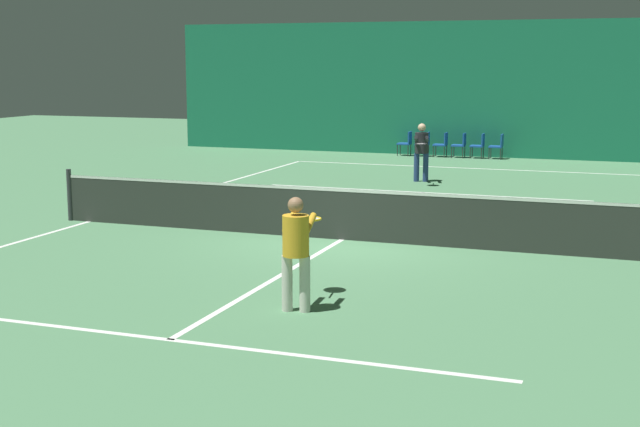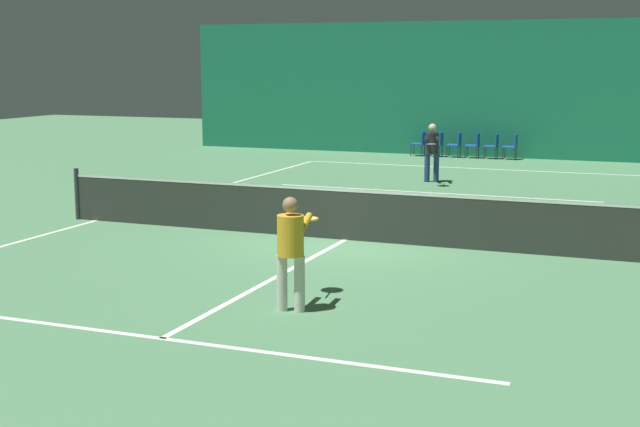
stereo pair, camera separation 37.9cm
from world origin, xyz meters
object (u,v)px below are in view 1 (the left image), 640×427
object	(u,v)px
courtside_chair_5	(498,145)
tennis_net	(342,213)
courtside_chair_3	(461,143)
courtside_chair_0	(406,142)
courtside_chair_2	(442,143)
player_near	(297,244)
courtside_chair_1	(424,142)
player_far	(421,148)
courtside_chair_4	(479,144)

from	to	relation	value
courtside_chair_5	tennis_net	bearing A→B (deg)	-2.12
tennis_net	courtside_chair_3	size ratio (longest dim) A/B	14.29
courtside_chair_0	courtside_chair_2	size ratio (longest dim) A/B	1.00
tennis_net	player_near	distance (m)	4.80
tennis_net	courtside_chair_3	xyz separation A→B (m)	(-0.73, 14.86, -0.03)
player_near	courtside_chair_0	bearing A→B (deg)	1.15
player_near	courtside_chair_5	bearing A→B (deg)	-8.07
courtside_chair_1	courtside_chair_3	xyz separation A→B (m)	(1.27, 0.00, 0.00)
tennis_net	player_far	distance (m)	8.39
player_far	courtside_chair_5	bearing A→B (deg)	157.92
player_near	courtside_chair_4	size ratio (longest dim) A/B	1.82
courtside_chair_2	player_far	bearing A→B (deg)	7.27
tennis_net	courtside_chair_2	distance (m)	14.92
courtside_chair_3	courtside_chair_5	bearing A→B (deg)	90.00
courtside_chair_1	player_near	bearing A→B (deg)	8.58
tennis_net	courtside_chair_2	xyz separation A→B (m)	(-1.36, 14.86, -0.03)
player_near	courtside_chair_5	xyz separation A→B (m)	(-0.40, 19.55, -0.41)
tennis_net	courtside_chair_2	bearing A→B (deg)	95.24
tennis_net	courtside_chair_0	xyz separation A→B (m)	(-2.64, 14.86, -0.03)
tennis_net	courtside_chair_5	size ratio (longest dim) A/B	14.29
courtside_chair_5	courtside_chair_1	bearing A→B (deg)	-90.00
player_far	player_near	bearing A→B (deg)	-6.15
courtside_chair_1	courtside_chair_2	distance (m)	0.64
courtside_chair_0	courtside_chair_4	world-z (taller)	same
player_far	courtside_chair_3	bearing A→B (deg)	169.07
courtside_chair_0	courtside_chair_5	bearing A→B (deg)	90.00
player_far	courtside_chair_4	distance (m)	6.53
courtside_chair_0	courtside_chair_5	xyz separation A→B (m)	(3.19, 0.00, 0.00)
player_near	player_far	xyz separation A→B (m)	(-1.48, 13.05, 0.04)
tennis_net	courtside_chair_0	size ratio (longest dim) A/B	14.29
courtside_chair_3	courtside_chair_5	world-z (taller)	same
courtside_chair_1	courtside_chair_3	size ratio (longest dim) A/B	1.00
tennis_net	player_far	size ratio (longest dim) A/B	7.54
tennis_net	courtside_chair_0	distance (m)	15.09
player_near	courtside_chair_5	world-z (taller)	player_near
courtside_chair_0	courtside_chair_2	bearing A→B (deg)	90.00
player_near	courtside_chair_3	size ratio (longest dim) A/B	1.82
courtside_chair_0	courtside_chair_3	xyz separation A→B (m)	(1.91, 0.00, 0.00)
player_near	courtside_chair_0	world-z (taller)	player_near
courtside_chair_2	courtside_chair_1	bearing A→B (deg)	-90.00
tennis_net	courtside_chair_4	xyz separation A→B (m)	(-0.09, 14.86, -0.03)
tennis_net	courtside_chair_4	size ratio (longest dim) A/B	14.29
courtside_chair_3	courtside_chair_4	bearing A→B (deg)	90.00
tennis_net	courtside_chair_1	world-z (taller)	tennis_net
courtside_chair_3	courtside_chair_5	distance (m)	1.27
courtside_chair_3	courtside_chair_4	distance (m)	0.64
courtside_chair_3	courtside_chair_0	bearing A→B (deg)	-90.00
player_near	courtside_chair_3	bearing A→B (deg)	-4.34
courtside_chair_1	courtside_chair_4	size ratio (longest dim) A/B	1.00
player_near	courtside_chair_2	size ratio (longest dim) A/B	1.82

